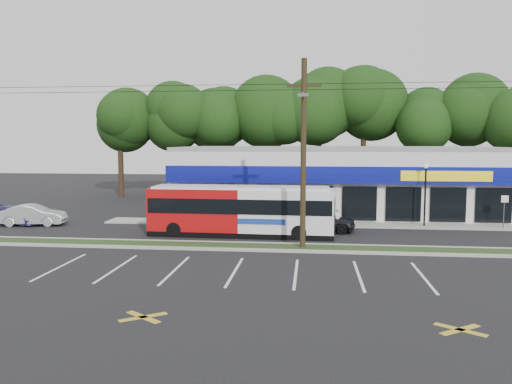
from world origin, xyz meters
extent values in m
plane|color=black|center=(0.00, 0.00, 0.00)|extent=(120.00, 120.00, 0.00)
cube|color=#1D3315|center=(0.00, 1.00, 0.06)|extent=(40.00, 1.60, 0.12)
cube|color=#9E9E93|center=(0.00, 0.15, 0.07)|extent=(40.00, 0.25, 0.14)
cube|color=#9E9E93|center=(0.00, 1.85, 0.07)|extent=(40.00, 0.25, 0.14)
cube|color=#9E9E93|center=(5.00, 9.00, 0.05)|extent=(32.00, 2.20, 0.10)
cube|color=silver|center=(5.50, 16.00, 2.50)|extent=(25.00, 12.00, 5.00)
cube|color=#0F1592|center=(5.50, 9.75, 3.40)|extent=(25.00, 0.50, 1.20)
cube|color=black|center=(5.50, 9.94, 1.40)|extent=(24.00, 0.12, 2.40)
cube|color=yellow|center=(12.50, 9.48, 3.40)|extent=(6.00, 0.06, 0.70)
cube|color=gray|center=(5.50, 16.00, 5.15)|extent=(25.00, 12.00, 0.30)
cylinder|color=black|center=(3.00, 1.00, 5.00)|extent=(0.30, 0.30, 10.00)
cube|color=black|center=(3.00, 1.00, 8.60)|extent=(1.80, 0.12, 0.12)
cylinder|color=#59595E|center=(3.00, -0.20, 8.00)|extent=(0.10, 2.40, 0.10)
cube|color=#59595E|center=(3.00, -1.50, 7.90)|extent=(0.50, 0.25, 0.15)
cylinder|color=black|center=(0.00, 1.00, 8.70)|extent=(50.00, 0.02, 0.02)
cylinder|color=black|center=(0.00, 1.00, 8.40)|extent=(50.00, 0.02, 0.02)
cylinder|color=black|center=(11.00, 8.80, 2.00)|extent=(0.12, 0.12, 4.00)
sphere|color=silver|center=(11.00, 8.80, 4.10)|extent=(0.30, 0.30, 0.30)
cylinder|color=#59595E|center=(16.00, 8.60, 1.10)|extent=(0.06, 0.06, 2.20)
cube|color=white|center=(16.00, 8.55, 2.00)|extent=(0.45, 0.04, 0.45)
cylinder|color=black|center=(-16.00, 26.00, 2.86)|extent=(0.56, 0.56, 5.72)
sphere|color=black|center=(-16.00, 26.00, 8.45)|extent=(6.76, 6.76, 6.76)
cylinder|color=black|center=(-11.00, 26.00, 2.86)|extent=(0.56, 0.56, 5.72)
sphere|color=black|center=(-11.00, 26.00, 8.45)|extent=(6.76, 6.76, 6.76)
cylinder|color=black|center=(-6.00, 26.00, 2.86)|extent=(0.56, 0.56, 5.72)
sphere|color=black|center=(-6.00, 26.00, 8.45)|extent=(6.76, 6.76, 6.76)
cylinder|color=black|center=(-1.00, 26.00, 2.86)|extent=(0.56, 0.56, 5.72)
sphere|color=black|center=(-1.00, 26.00, 8.45)|extent=(6.76, 6.76, 6.76)
cylinder|color=black|center=(4.00, 26.00, 2.86)|extent=(0.56, 0.56, 5.72)
sphere|color=black|center=(4.00, 26.00, 8.45)|extent=(6.76, 6.76, 6.76)
cylinder|color=black|center=(9.00, 26.00, 2.86)|extent=(0.56, 0.56, 5.72)
sphere|color=black|center=(9.00, 26.00, 8.45)|extent=(6.76, 6.76, 6.76)
cylinder|color=black|center=(14.00, 26.00, 2.86)|extent=(0.56, 0.56, 5.72)
sphere|color=black|center=(14.00, 26.00, 8.45)|extent=(6.76, 6.76, 6.76)
cylinder|color=black|center=(19.00, 26.00, 2.86)|extent=(0.56, 0.56, 5.72)
sphere|color=black|center=(19.00, 26.00, 8.45)|extent=(6.76, 6.76, 6.76)
cube|color=#AC0D0E|center=(-3.61, 4.57, 1.61)|extent=(5.65, 2.47, 2.56)
cube|color=white|center=(1.99, 4.43, 1.61)|extent=(5.65, 2.47, 2.56)
cube|color=black|center=(-0.81, 4.50, 0.18)|extent=(11.25, 2.56, 0.33)
cube|color=black|center=(-0.81, 4.50, 1.91)|extent=(11.03, 2.67, 0.89)
cube|color=black|center=(4.81, 4.36, 1.77)|extent=(0.11, 1.98, 1.31)
cube|color=#193899|center=(0.56, 3.28, 1.07)|extent=(2.80, 0.10, 0.33)
cube|color=white|center=(-0.81, 4.50, 2.94)|extent=(10.68, 2.36, 0.17)
cylinder|color=black|center=(-4.75, 3.55, 0.45)|extent=(0.90, 0.28, 0.90)
cylinder|color=black|center=(-4.70, 5.64, 0.45)|extent=(0.90, 0.28, 0.90)
cylinder|color=black|center=(2.74, 3.36, 0.45)|extent=(0.90, 0.28, 0.90)
cylinder|color=black|center=(2.80, 5.46, 0.45)|extent=(0.90, 0.28, 0.90)
imported|color=black|center=(4.00, 6.45, 0.76)|extent=(4.67, 2.35, 1.53)
imported|color=#A6ABAE|center=(-15.50, 6.58, 0.71)|extent=(4.49, 2.11, 1.42)
imported|color=navy|center=(-17.04, 7.00, 0.63)|extent=(4.66, 2.76, 1.27)
imported|color=white|center=(5.07, 6.00, 0.81)|extent=(0.70, 0.68, 1.63)
imported|color=#BEB0AB|center=(2.85, 6.49, 0.75)|extent=(0.79, 0.65, 1.51)
camera|label=1|loc=(3.42, -25.31, 5.73)|focal=35.00mm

